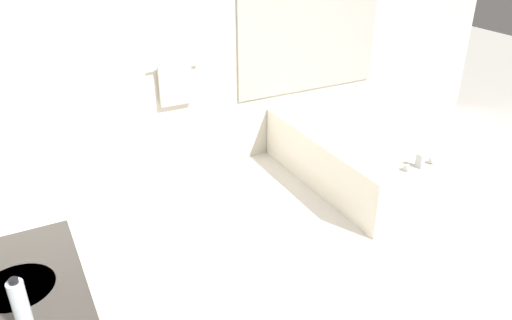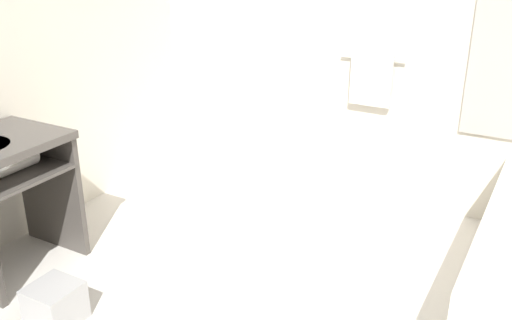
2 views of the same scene
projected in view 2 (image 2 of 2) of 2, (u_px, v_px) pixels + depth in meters
The scene contains 2 objects.
wall_back_with_blinds at pixel (424, 33), 4.08m from camera, with size 7.40×0.13×2.70m.
waste_bin at pixel (55, 304), 3.15m from camera, with size 0.26×0.26×0.23m.
Camera 2 is at (1.01, -1.96, 2.04)m, focal length 40.00 mm.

